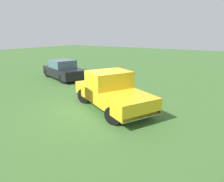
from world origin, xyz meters
TOP-DOWN VIEW (x-y plane):
  - ground_plane at (0.00, 0.00)m, footprint 80.00×80.00m
  - pickup_truck at (0.52, 0.47)m, footprint 5.01×3.76m
  - sedan_near at (-6.30, 3.94)m, footprint 4.56×3.03m
  - traffic_cone at (-0.51, 4.07)m, footprint 0.32×0.32m

SIDE VIEW (x-z plane):
  - ground_plane at x=0.00m, z-range 0.00..0.00m
  - traffic_cone at x=-0.51m, z-range 0.00..0.55m
  - sedan_near at x=-6.30m, z-range -0.05..1.43m
  - pickup_truck at x=0.52m, z-range 0.03..1.83m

